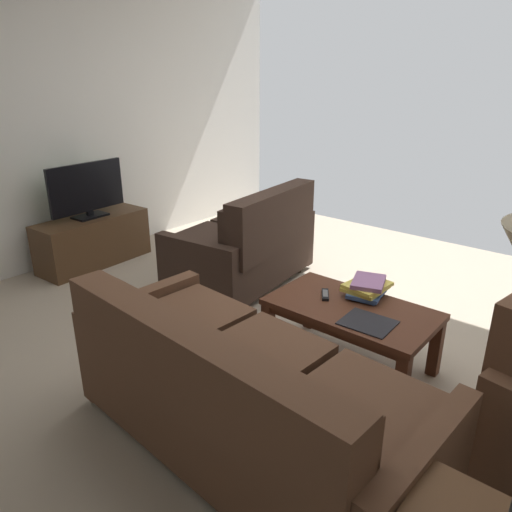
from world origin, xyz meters
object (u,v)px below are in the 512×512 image
Objects in this scene: loveseat_near at (247,245)px; flat_tv at (87,190)px; coffee_table at (351,316)px; sofa_main at (239,394)px; book_stack at (367,287)px; loose_magazine at (368,323)px; tv_remote at (325,295)px; tv_stand at (93,241)px.

flat_tv is (1.52, 0.62, 0.39)m from loveseat_near.
coffee_table is 2.93m from flat_tv.
book_stack is at bearing -90.20° from sofa_main.
sofa_main is 0.96m from loose_magazine.
coffee_table is 3.11× the size of book_stack.
tv_remote is (0.21, -0.02, 0.08)m from coffee_table.
coffee_table is at bearing 91.40° from book_stack.
loose_magazine is (-3.09, 0.07, -0.34)m from flat_tv.
book_stack reaches higher than coffee_table.
tv_remote is at bearing 155.27° from loveseat_near.
coffee_table is 0.24m from loose_magazine.
flat_tv is 2.39× the size of book_stack.
sofa_main is 1.28m from book_stack.
flat_tv is 2.92m from book_stack.
flat_tv is at bearing -93.63° from loose_magazine.
flat_tv is (2.90, 0.07, 0.41)m from coffee_table.
loveseat_near is at bearing -157.78° from tv_stand.
book_stack is 1.13× the size of loose_magazine.
tv_stand is 3.09m from loose_magazine.
flat_tv is at bearing 1.82° from tv_remote.
tv_remote is (-1.16, 0.54, 0.06)m from loveseat_near.
loveseat_near reaches higher than loose_magazine.
book_stack is at bearing -153.22° from loose_magazine.
sofa_main is at bearing 160.87° from flat_tv.
loveseat_near is 4.25× the size of book_stack.
flat_tv reaches higher than loose_magazine.
tv_stand reaches higher than loose_magazine.
sofa_main is 1.85× the size of coffee_table.
flat_tv is at bearing 5.41° from book_stack.
book_stack is 0.28m from tv_remote.
coffee_table is 0.23m from tv_remote.
sofa_main is at bearing -14.21° from loose_magazine.
flat_tv is 2.71× the size of loose_magazine.
flat_tv is 3.11m from loose_magazine.
tv_remote reaches higher than loose_magazine.
book_stack is at bearing -88.60° from coffee_table.
tv_stand is at bearing 22.22° from loveseat_near.
tv_remote is 0.53× the size of loose_magazine.
tv_remote is (-2.69, -0.09, -0.33)m from flat_tv.
book_stack is (-1.37, 0.35, 0.11)m from loveseat_near.
loveseat_near is 1.78× the size of flat_tv.
flat_tv is at bearing 22.19° from loveseat_near.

